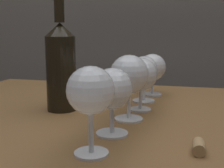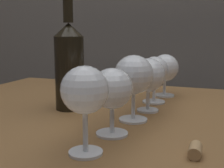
# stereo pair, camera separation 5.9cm
# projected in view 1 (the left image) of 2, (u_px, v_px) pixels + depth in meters

# --- Properties ---
(dining_table) EXTENTS (1.37, 0.80, 0.72)m
(dining_table) POSITION_uv_depth(u_px,v_px,m) (156.00, 146.00, 0.79)
(dining_table) COLOR brown
(dining_table) RESTS_ON ground_plane
(wine_glass_pinot) EXTENTS (0.08, 0.08, 0.15)m
(wine_glass_pinot) POSITION_uv_depth(u_px,v_px,m) (91.00, 93.00, 0.49)
(wine_glass_pinot) COLOR white
(wine_glass_pinot) RESTS_ON dining_table
(wine_glass_white) EXTENTS (0.08, 0.08, 0.14)m
(wine_glass_white) POSITION_uv_depth(u_px,v_px,m) (112.00, 90.00, 0.60)
(wine_glass_white) COLOR white
(wine_glass_white) RESTS_ON dining_table
(wine_glass_merlot) EXTENTS (0.09, 0.09, 0.16)m
(wine_glass_merlot) POSITION_uv_depth(u_px,v_px,m) (129.00, 76.00, 0.69)
(wine_glass_merlot) COLOR white
(wine_glass_merlot) RESTS_ON dining_table
(wine_glass_chardonnay) EXTENTS (0.09, 0.09, 0.14)m
(wine_glass_chardonnay) POSITION_uv_depth(u_px,v_px,m) (141.00, 75.00, 0.78)
(wine_glass_chardonnay) COLOR white
(wine_glass_chardonnay) RESTS_ON dining_table
(wine_glass_rose) EXTENTS (0.08, 0.08, 0.14)m
(wine_glass_rose) POSITION_uv_depth(u_px,v_px,m) (144.00, 71.00, 0.88)
(wine_glass_rose) COLOR white
(wine_glass_rose) RESTS_ON dining_table
(wine_glass_amber) EXTENTS (0.09, 0.09, 0.14)m
(wine_glass_amber) POSITION_uv_depth(u_px,v_px,m) (152.00, 68.00, 0.97)
(wine_glass_amber) COLOR white
(wine_glass_amber) RESTS_ON dining_table
(wine_bottle) EXTENTS (0.08, 0.08, 0.31)m
(wine_bottle) POSITION_uv_depth(u_px,v_px,m) (61.00, 65.00, 0.78)
(wine_bottle) COLOR black
(wine_bottle) RESTS_ON dining_table
(cork) EXTENTS (0.02, 0.04, 0.02)m
(cork) POSITION_uv_depth(u_px,v_px,m) (199.00, 147.00, 0.52)
(cork) COLOR tan
(cork) RESTS_ON dining_table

